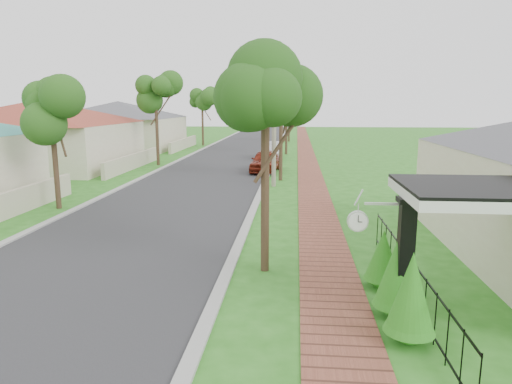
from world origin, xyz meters
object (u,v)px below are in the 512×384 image
at_px(porch_post, 405,266).
at_px(parked_car_white, 271,150).
at_px(near_tree, 265,110).
at_px(parked_car_red, 265,161).
at_px(station_clock, 360,220).
at_px(utility_pole, 274,117).

relative_size(porch_post, parked_car_white, 0.62).
bearing_deg(porch_post, near_tree, 139.76).
distance_m(porch_post, near_tree, 4.91).
relative_size(parked_car_white, near_tree, 0.78).
distance_m(parked_car_red, near_tree, 18.13).
height_order(near_tree, station_clock, near_tree).
bearing_deg(station_clock, utility_pole, 99.65).
bearing_deg(station_clock, near_tree, 134.89).
bearing_deg(station_clock, parked_car_white, 96.93).
xyz_separation_m(near_tree, station_clock, (2.09, -2.10, -2.19)).
bearing_deg(parked_car_red, station_clock, -76.02).
bearing_deg(parked_car_white, utility_pole, -86.71).
height_order(porch_post, near_tree, near_tree).
bearing_deg(porch_post, station_clock, 155.13).
relative_size(parked_car_red, parked_car_white, 0.99).
xyz_separation_m(porch_post, parked_car_red, (-4.15, 20.26, -0.43)).
bearing_deg(parked_car_red, near_tree, -81.56).
xyz_separation_m(porch_post, utility_pole, (-3.35, 15.01, 2.50)).
bearing_deg(near_tree, parked_car_red, 93.85).
height_order(parked_car_red, utility_pole, utility_pole).
relative_size(porch_post, utility_pole, 0.35).
height_order(near_tree, utility_pole, utility_pole).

